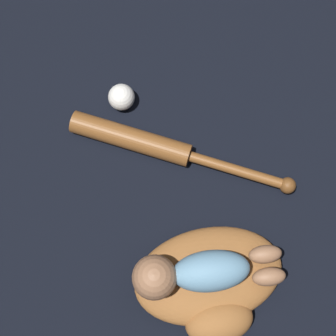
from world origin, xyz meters
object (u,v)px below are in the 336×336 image
object	(u,v)px
baseball_glove	(210,283)
baseball_bat	(153,145)
baseball	(121,97)
baby_figure	(195,273)

from	to	relation	value
baseball_glove	baseball_bat	distance (m)	0.39
baseball_glove	baseball	size ratio (longest dim) A/B	5.73
baseball_bat	baseball	distance (m)	0.16
baseball_glove	baseball_bat	world-z (taller)	baseball_glove
baseball_glove	baseball	bearing A→B (deg)	-61.84
baby_figure	baseball	size ratio (longest dim) A/B	4.95
baby_figure	baseball_bat	xyz separation A→B (m)	(0.12, -0.34, -0.10)
baseball_glove	baseball	distance (m)	0.55
baseball_glove	baby_figure	world-z (taller)	baby_figure
baby_figure	baseball	world-z (taller)	baby_figure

